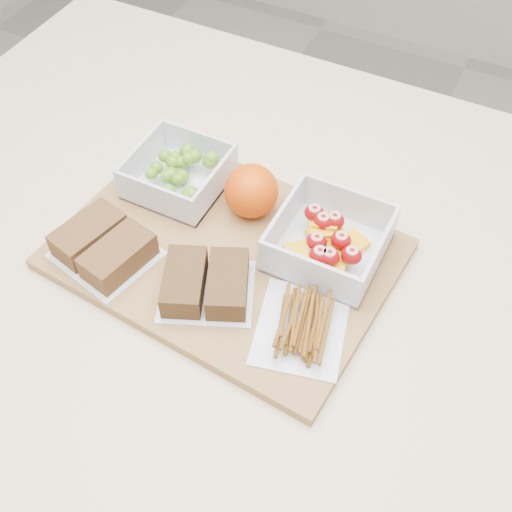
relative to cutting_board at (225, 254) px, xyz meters
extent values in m
plane|color=gray|center=(0.03, 0.02, -0.91)|extent=(4.00, 4.00, 0.00)
cube|color=beige|center=(0.03, 0.02, -0.46)|extent=(1.20, 0.90, 0.90)
cube|color=olive|center=(0.00, 0.00, 0.00)|extent=(0.44, 0.33, 0.02)
cube|color=silver|center=(-0.11, 0.08, 0.01)|extent=(0.12, 0.12, 0.00)
cube|color=silver|center=(-0.11, 0.14, 0.03)|extent=(0.12, 0.00, 0.05)
cube|color=silver|center=(-0.11, 0.02, 0.03)|extent=(0.12, 0.00, 0.05)
cube|color=silver|center=(-0.06, 0.08, 0.03)|extent=(0.00, 0.11, 0.05)
cube|color=silver|center=(-0.17, 0.08, 0.03)|extent=(0.00, 0.11, 0.05)
sphere|color=#57881C|center=(-0.12, 0.07, 0.03)|extent=(0.02, 0.02, 0.02)
sphere|color=#57881C|center=(-0.14, 0.07, 0.04)|extent=(0.02, 0.02, 0.02)
sphere|color=#57881C|center=(-0.11, 0.10, 0.04)|extent=(0.02, 0.02, 0.02)
sphere|color=#57881C|center=(-0.11, 0.08, 0.03)|extent=(0.02, 0.02, 0.02)
sphere|color=#57881C|center=(-0.15, 0.09, 0.04)|extent=(0.02, 0.02, 0.02)
sphere|color=#57881C|center=(-0.12, 0.07, 0.03)|extent=(0.02, 0.02, 0.02)
sphere|color=#57881C|center=(-0.13, 0.10, 0.04)|extent=(0.02, 0.02, 0.02)
sphere|color=#57881C|center=(-0.07, 0.04, 0.04)|extent=(0.02, 0.02, 0.02)
sphere|color=#57881C|center=(-0.08, 0.11, 0.04)|extent=(0.02, 0.02, 0.02)
sphere|color=#57881C|center=(-0.12, 0.11, 0.04)|extent=(0.02, 0.02, 0.02)
sphere|color=#57881C|center=(-0.14, 0.05, 0.04)|extent=(0.02, 0.02, 0.02)
sphere|color=#57881C|center=(-0.08, 0.11, 0.04)|extent=(0.02, 0.02, 0.02)
sphere|color=#57881C|center=(-0.11, 0.04, 0.03)|extent=(0.02, 0.02, 0.02)
sphere|color=#57881C|center=(-0.12, 0.11, 0.04)|extent=(0.02, 0.02, 0.02)
sphere|color=#57881C|center=(-0.13, 0.09, 0.03)|extent=(0.02, 0.02, 0.02)
sphere|color=#57881C|center=(-0.11, 0.11, 0.04)|extent=(0.02, 0.02, 0.02)
sphere|color=#57881C|center=(-0.07, 0.04, 0.04)|extent=(0.02, 0.02, 0.02)
sphere|color=#57881C|center=(-0.08, 0.04, 0.02)|extent=(0.02, 0.02, 0.02)
sphere|color=#57881C|center=(-0.12, 0.09, 0.04)|extent=(0.02, 0.02, 0.02)
sphere|color=#57881C|center=(-0.12, 0.06, 0.03)|extent=(0.02, 0.02, 0.02)
sphere|color=#57881C|center=(-0.12, 0.11, 0.03)|extent=(0.02, 0.02, 0.02)
sphere|color=#57881C|center=(-0.10, 0.06, 0.04)|extent=(0.02, 0.02, 0.02)
cube|color=silver|center=(0.12, 0.06, 0.01)|extent=(0.14, 0.14, 0.01)
cube|color=silver|center=(0.12, 0.12, 0.04)|extent=(0.14, 0.01, 0.06)
cube|color=silver|center=(0.12, -0.01, 0.04)|extent=(0.14, 0.01, 0.06)
cube|color=silver|center=(0.19, 0.06, 0.04)|extent=(0.01, 0.13, 0.06)
cube|color=silver|center=(0.06, 0.06, 0.04)|extent=(0.01, 0.13, 0.06)
cube|color=orange|center=(0.13, 0.04, 0.03)|extent=(0.04, 0.04, 0.01)
cube|color=orange|center=(0.11, 0.08, 0.03)|extent=(0.05, 0.06, 0.01)
cube|color=orange|center=(0.13, 0.06, 0.03)|extent=(0.05, 0.05, 0.01)
cube|color=orange|center=(0.15, 0.07, 0.02)|extent=(0.05, 0.05, 0.01)
cube|color=orange|center=(0.10, 0.07, 0.03)|extent=(0.04, 0.05, 0.01)
cube|color=orange|center=(0.11, 0.08, 0.04)|extent=(0.04, 0.03, 0.01)
cube|color=orange|center=(0.09, 0.02, 0.03)|extent=(0.04, 0.04, 0.01)
cube|color=orange|center=(0.14, 0.03, 0.03)|extent=(0.04, 0.04, 0.01)
cube|color=orange|center=(0.11, 0.06, 0.02)|extent=(0.04, 0.04, 0.01)
ellipsoid|color=#8F070A|center=(0.14, 0.06, 0.04)|extent=(0.03, 0.02, 0.02)
ellipsoid|color=#8F070A|center=(0.13, 0.02, 0.04)|extent=(0.03, 0.02, 0.02)
ellipsoid|color=#8F070A|center=(0.09, 0.08, 0.04)|extent=(0.03, 0.02, 0.02)
ellipsoid|color=#8F070A|center=(0.16, 0.04, 0.04)|extent=(0.03, 0.02, 0.02)
ellipsoid|color=#8F070A|center=(0.10, 0.08, 0.04)|extent=(0.03, 0.02, 0.02)
ellipsoid|color=#8F070A|center=(0.12, 0.02, 0.04)|extent=(0.03, 0.02, 0.02)
ellipsoid|color=#8F070A|center=(0.11, 0.04, 0.04)|extent=(0.03, 0.02, 0.02)
ellipsoid|color=#8F070A|center=(0.12, 0.08, 0.04)|extent=(0.03, 0.02, 0.02)
sphere|color=#D94605|center=(0.00, 0.08, 0.04)|extent=(0.07, 0.07, 0.07)
cube|color=silver|center=(-0.13, -0.08, 0.01)|extent=(0.14, 0.13, 0.00)
cube|color=brown|center=(-0.16, -0.07, 0.03)|extent=(0.07, 0.10, 0.04)
cube|color=brown|center=(-0.11, -0.08, 0.03)|extent=(0.07, 0.10, 0.04)
cube|color=silver|center=(0.01, -0.07, 0.01)|extent=(0.15, 0.14, 0.00)
cube|color=#50351B|center=(-0.01, -0.08, 0.03)|extent=(0.08, 0.10, 0.03)
cube|color=#50351B|center=(0.04, -0.06, 0.03)|extent=(0.08, 0.10, 0.03)
cube|color=silver|center=(0.14, -0.07, 0.01)|extent=(0.13, 0.15, 0.00)
camera|label=1|loc=(0.28, -0.46, 0.65)|focal=45.00mm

